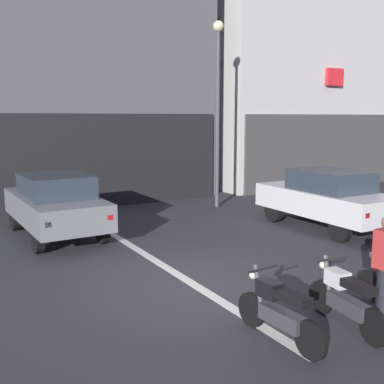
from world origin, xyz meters
The scene contains 10 objects.
ground_plane centered at (0.00, 0.00, 0.00)m, with size 120.00×120.00×0.00m, color #333338.
lane_centre_line centered at (0.00, 6.00, 0.00)m, with size 0.20×18.00×0.01m, color silver.
building_mid_block centered at (0.47, 12.17, 5.18)m, with size 10.49×7.82×10.38m.
building_far_right centered at (11.82, 12.17, 8.15)m, with size 10.63×8.86×16.33m.
car_grey_crossing_near centered at (-1.34, 4.95, 0.89)m, with size 1.89×4.15×1.64m.
car_white_parked_kerbside centered at (5.43, 2.17, 0.89)m, with size 1.81×4.12×1.64m.
car_red_down_street centered at (0.87, 10.73, 0.89)m, with size 2.10×4.24×1.64m.
street_lamp centered at (4.50, 6.35, 3.82)m, with size 0.36×0.36×6.20m.
motorcycle_black_row_leftmost centered at (-0.10, -2.37, 0.46)m, with size 0.55×1.67×0.98m.
motorcycle_white_row_left_mid centered at (1.03, -2.52, 0.46)m, with size 0.55×1.66×0.98m.
Camera 1 is at (-4.12, -7.03, 3.07)m, focal length 43.57 mm.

